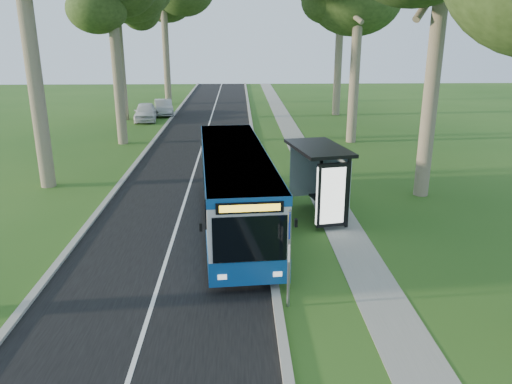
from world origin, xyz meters
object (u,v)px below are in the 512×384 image
Objects in this scene: bus_stop_sign at (289,248)px; car_silver at (164,107)px; litter_bin at (284,205)px; car_white at (145,112)px; bus_shelter at (324,170)px; bus at (235,188)px.

bus_stop_sign reaches higher than car_silver.
litter_bin is 28.65m from car_silver.
car_silver is at bearing 64.12° from car_white.
litter_bin is at bearing 95.01° from bus_stop_sign.
car_white is (-11.38, 24.54, -1.34)m from bus_shelter.
bus_stop_sign is 7.19m from litter_bin.
bus_shelter is 3.70× the size of litter_bin.
car_silver reaches higher than litter_bin.
bus is 11.28× the size of litter_bin.
bus reaches higher than bus_stop_sign.
litter_bin is at bearing -74.41° from car_white.
car_white is 1.05× the size of car_silver.
car_white is (-9.37, 31.17, -0.99)m from bus_stop_sign.
bus_shelter is at bearing 2.10° from bus.
car_white is at bearing -121.54° from car_silver.
bus reaches higher than car_silver.
bus is 3.57m from bus_shelter.
car_white reaches higher than car_silver.
litter_bin is at bearing -84.52° from car_silver.
litter_bin is at bearing 152.25° from bus_shelter.
car_white is at bearing 103.33° from bus_shelter.
car_white is (-9.86, 24.10, 0.25)m from litter_bin.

